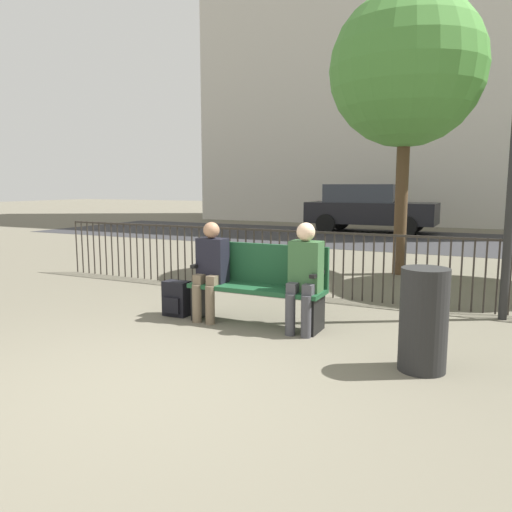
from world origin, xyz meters
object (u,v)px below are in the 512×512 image
object	(u,v)px
backpack	(176,299)
parked_car_1	(369,208)
trash_bin	(424,320)
tree_0	(407,70)
park_bench	(259,282)
seated_person_0	(211,266)
seated_person_1	(304,272)

from	to	relation	value
backpack	parked_car_1	distance (m)	11.80
backpack	trash_bin	xyz separation A→B (m)	(2.98, -0.60, 0.24)
tree_0	trash_bin	distance (m)	5.77
park_bench	trash_bin	size ratio (longest dim) A/B	1.77
seated_person_0	parked_car_1	bearing A→B (deg)	94.24
seated_person_1	trash_bin	distance (m)	1.48
park_bench	tree_0	distance (m)	5.12
seated_person_0	backpack	size ratio (longest dim) A/B	2.73
backpack	tree_0	world-z (taller)	tree_0
seated_person_0	seated_person_1	distance (m)	1.18
park_bench	parked_car_1	distance (m)	11.72
backpack	trash_bin	bearing A→B (deg)	-11.39
seated_person_1	seated_person_0	bearing A→B (deg)	-179.91
tree_0	parked_car_1	xyz separation A→B (m)	(-2.34, 7.62, -2.71)
seated_person_0	seated_person_1	xyz separation A→B (m)	(1.18, 0.00, 0.02)
seated_person_0	tree_0	bearing A→B (deg)	70.43
parked_car_1	backpack	bearing A→B (deg)	-88.11
park_bench	parked_car_1	size ratio (longest dim) A/B	0.38
tree_0	trash_bin	bearing A→B (deg)	-77.77
tree_0	park_bench	bearing A→B (deg)	-102.63
park_bench	tree_0	world-z (taller)	tree_0
seated_person_0	backpack	xyz separation A→B (m)	(-0.48, -0.02, -0.44)
trash_bin	backpack	bearing A→B (deg)	168.61
seated_person_0	tree_0	distance (m)	5.26
seated_person_0	trash_bin	world-z (taller)	seated_person_0
backpack	tree_0	size ratio (longest dim) A/B	0.09
trash_bin	park_bench	bearing A→B (deg)	158.71
seated_person_0	trash_bin	xyz separation A→B (m)	(2.50, -0.62, -0.20)
seated_person_0	seated_person_1	bearing A→B (deg)	0.09
seated_person_0	seated_person_1	world-z (taller)	seated_person_1
seated_person_0	trash_bin	size ratio (longest dim) A/B	1.30
seated_person_0	parked_car_1	world-z (taller)	parked_car_1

